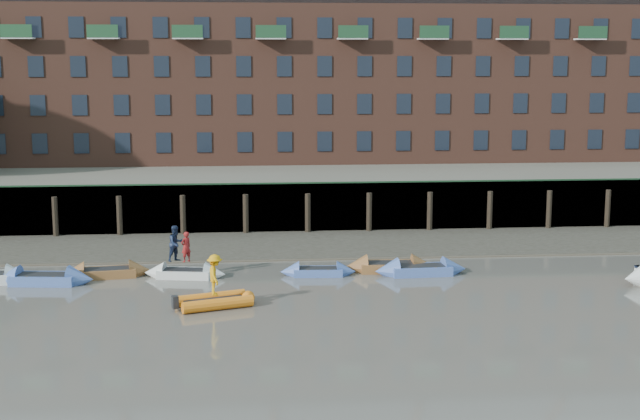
{
  "coord_description": "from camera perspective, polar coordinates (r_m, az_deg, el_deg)",
  "views": [
    {
      "loc": [
        -1.99,
        -34.75,
        11.27
      ],
      "look_at": [
        1.97,
        12.0,
        3.2
      ],
      "focal_mm": 50.0,
      "sensor_mm": 36.0,
      "label": 1
    }
  ],
  "objects": [
    {
      "name": "apartment_terrace",
      "position": [
        71.78,
        -3.31,
        10.99
      ],
      "size": [
        80.6,
        15.56,
        20.98
      ],
      "color": "brown",
      "rests_on": "bank_terrace"
    },
    {
      "name": "foreshore",
      "position": [
        53.97,
        -2.62,
        -2.3
      ],
      "size": [
        110.0,
        8.0,
        0.5
      ],
      "primitive_type": "cube",
      "color": "#3D382F",
      "rests_on": "ground"
    },
    {
      "name": "bank_terrace",
      "position": [
        71.43,
        -3.2,
        1.97
      ],
      "size": [
        110.0,
        28.0,
        3.2
      ],
      "primitive_type": "cube",
      "color": "#5E594D",
      "rests_on": "ground"
    },
    {
      "name": "rowboat_6",
      "position": [
        47.11,
        6.46,
        -3.83
      ],
      "size": [
        4.94,
        1.65,
        1.41
      ],
      "rotation": [
        0.0,
        0.0,
        0.05
      ],
      "color": "#4662AB",
      "rests_on": "ground"
    },
    {
      "name": "river_wall",
      "position": [
        57.97,
        -2.8,
        0.14
      ],
      "size": [
        110.0,
        1.23,
        3.3
      ],
      "color": "#2D2A26",
      "rests_on": "ground"
    },
    {
      "name": "ground",
      "position": [
        36.58,
        -1.5,
        -8.19
      ],
      "size": [
        220.0,
        220.0,
        0.0
      ],
      "primitive_type": "plane",
      "color": "#5F5952",
      "rests_on": "ground"
    },
    {
      "name": "rowboat_4",
      "position": [
        46.65,
        -0.13,
        -3.96
      ],
      "size": [
        4.0,
        1.36,
        1.15
      ],
      "rotation": [
        0.0,
        0.0,
        -0.06
      ],
      "color": "#4662AB",
      "rests_on": "ground"
    },
    {
      "name": "person_rower_a",
      "position": [
        46.41,
        -8.57,
        -2.34
      ],
      "size": [
        0.69,
        0.66,
        1.58
      ],
      "primitive_type": "imported",
      "rotation": [
        0.0,
        0.0,
        3.84
      ],
      "color": "maroon",
      "rests_on": "rowboat_3"
    },
    {
      "name": "rowboat_5",
      "position": [
        47.66,
        4.47,
        -3.64
      ],
      "size": [
        4.86,
        1.52,
        1.4
      ],
      "rotation": [
        0.0,
        0.0,
        -0.02
      ],
      "color": "brown",
      "rests_on": "ground"
    },
    {
      "name": "rowboat_2",
      "position": [
        47.6,
        -13.48,
        -3.92
      ],
      "size": [
        4.69,
        1.99,
        1.32
      ],
      "rotation": [
        0.0,
        0.0,
        0.15
      ],
      "color": "brown",
      "rests_on": "ground"
    },
    {
      "name": "person_rib_crew",
      "position": [
        40.79,
        -6.74,
        -4.14
      ],
      "size": [
        0.83,
        1.29,
        1.88
      ],
      "primitive_type": "imported",
      "rotation": [
        0.0,
        0.0,
        1.69
      ],
      "color": "orange",
      "rests_on": "rib_tender"
    },
    {
      "name": "rowboat_1",
      "position": [
        47.01,
        -17.24,
        -4.24
      ],
      "size": [
        5.13,
        2.01,
        1.45
      ],
      "rotation": [
        0.0,
        0.0,
        -0.11
      ],
      "color": "#4662AB",
      "rests_on": "ground"
    },
    {
      "name": "mud_band",
      "position": [
        50.66,
        -2.47,
        -3.1
      ],
      "size": [
        110.0,
        1.6,
        0.1
      ],
      "primitive_type": "cube",
      "color": "#4C4336",
      "rests_on": "ground"
    },
    {
      "name": "rowboat_3",
      "position": [
        46.73,
        -8.65,
        -4.03
      ],
      "size": [
        4.41,
        1.93,
        1.24
      ],
      "rotation": [
        0.0,
        0.0,
        -0.17
      ],
      "color": "silver",
      "rests_on": "ground"
    },
    {
      "name": "person_rower_b",
      "position": [
        46.57,
        -9.2,
        -2.13
      ],
      "size": [
        1.16,
        1.15,
        1.89
      ],
      "primitive_type": "imported",
      "rotation": [
        0.0,
        0.0,
        0.72
      ],
      "color": "#19233F",
      "rests_on": "rowboat_3"
    },
    {
      "name": "rib_tender",
      "position": [
        41.2,
        -6.59,
        -5.79
      ],
      "size": [
        3.68,
        2.64,
        0.62
      ],
      "rotation": [
        0.0,
        0.0,
        0.33
      ],
      "color": "orange",
      "rests_on": "ground"
    }
  ]
}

